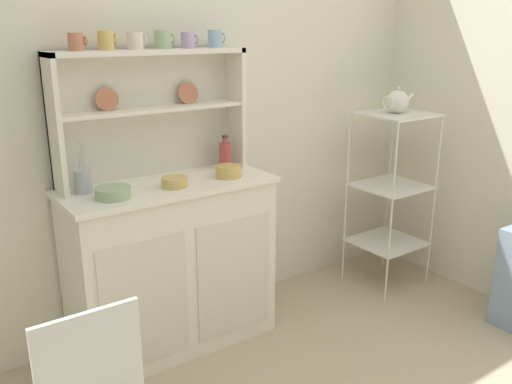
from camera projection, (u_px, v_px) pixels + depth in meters
The scene contains 16 objects.
wall_back at pixel (181, 97), 2.83m from camera, with size 3.84×0.05×2.50m, color silver.
hutch_cabinet at pixel (172, 263), 2.74m from camera, with size 1.04×0.45×0.87m.
hutch_shelf_unit at pixel (149, 103), 2.63m from camera, with size 0.97×0.18×0.63m.
bakers_rack at pixel (391, 181), 3.34m from camera, with size 0.41×0.39×1.11m.
cup_terracotta_0 at pixel (76, 42), 2.33m from camera, with size 0.08×0.07×0.08m.
cup_gold_1 at pixel (106, 40), 2.40m from camera, with size 0.09×0.07×0.08m.
cup_cream_2 at pixel (136, 41), 2.48m from camera, with size 0.09×0.07×0.08m.
cup_sage_3 at pixel (163, 40), 2.55m from camera, with size 0.10×0.08×0.08m.
cup_lilac_4 at pixel (188, 40), 2.63m from camera, with size 0.08×0.07×0.08m.
cup_sky_5 at pixel (215, 39), 2.71m from camera, with size 0.09×0.07×0.09m.
bowl_mixing_large at pixel (113, 193), 2.38m from camera, with size 0.16×0.16×0.05m, color #9EB78E.
bowl_floral_medium at pixel (175, 182), 2.55m from camera, with size 0.13×0.13×0.05m, color #DBB760.
bowl_cream_small at pixel (229, 171), 2.71m from camera, with size 0.13×0.13×0.06m, color #DBB760.
jam_bottle at pixel (225, 155), 2.87m from camera, with size 0.06×0.06×0.18m.
utensil_jar at pixel (83, 181), 2.45m from camera, with size 0.08×0.08×0.25m.
porcelain_teapot at pixel (397, 102), 3.19m from camera, with size 0.23×0.14×0.16m.
Camera 1 is at (-1.32, -0.93, 1.60)m, focal length 37.75 mm.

